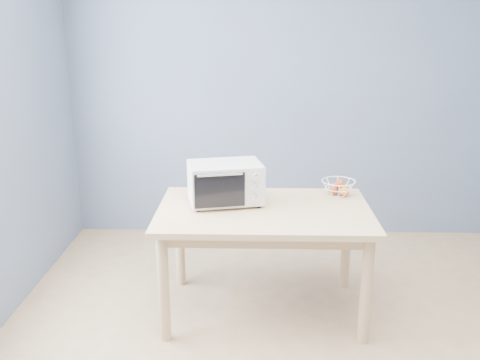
{
  "coord_description": "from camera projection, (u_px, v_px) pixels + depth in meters",
  "views": [
    {
      "loc": [
        -0.35,
        -2.52,
        1.94
      ],
      "look_at": [
        -0.44,
        0.84,
        0.93
      ],
      "focal_mm": 40.0,
      "sensor_mm": 36.0,
      "label": 1
    }
  ],
  "objects": [
    {
      "name": "fruit_basket",
      "position": [
        339.0,
        187.0,
        3.76
      ],
      "size": [
        0.26,
        0.26,
        0.12
      ],
      "rotation": [
        0.0,
        0.0,
        -0.1
      ],
      "color": "white",
      "rests_on": "dining_table"
    },
    {
      "name": "toaster_oven",
      "position": [
        223.0,
        183.0,
        3.57
      ],
      "size": [
        0.54,
        0.44,
        0.28
      ],
      "rotation": [
        0.0,
        0.0,
        0.22
      ],
      "color": "beige",
      "rests_on": "dining_table"
    },
    {
      "name": "dining_table",
      "position": [
        264.0,
        223.0,
        3.54
      ],
      "size": [
        1.4,
        0.9,
        0.75
      ],
      "color": "tan",
      "rests_on": "ground"
    },
    {
      "name": "room",
      "position": [
        326.0,
        158.0,
        2.59
      ],
      "size": [
        4.01,
        4.51,
        2.61
      ],
      "color": "tan",
      "rests_on": "ground"
    }
  ]
}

